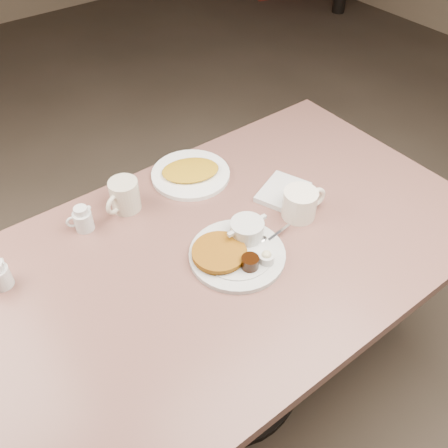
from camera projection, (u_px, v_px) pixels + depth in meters
room at (230, 11)px, 0.91m from camera, size 7.04×8.04×2.84m
diner_table at (228, 283)px, 1.48m from camera, size 1.50×0.90×0.75m
main_plate at (237, 248)px, 1.32m from camera, size 0.33×0.27×0.07m
coffee_mug_near at (301, 203)px, 1.42m from camera, size 0.15×0.12×0.09m
napkin at (283, 192)px, 1.52m from camera, size 0.20×0.18×0.02m
coffee_mug_far at (124, 196)px, 1.44m from camera, size 0.14×0.12×0.10m
creamer_right at (83, 219)px, 1.39m from camera, size 0.08×0.07×0.08m
hash_plate at (191, 173)px, 1.58m from camera, size 0.34×0.34×0.04m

